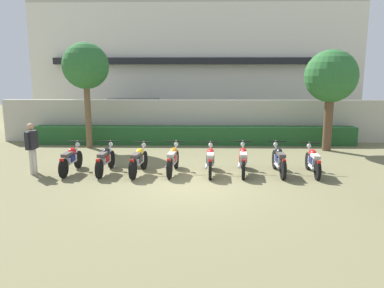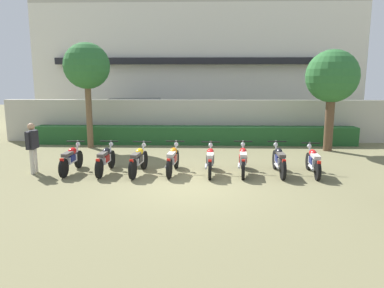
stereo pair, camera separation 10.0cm
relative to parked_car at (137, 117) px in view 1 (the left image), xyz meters
The scene contains 16 objects.
ground 9.59m from the parked_car, 71.25° to the right, with size 60.00×60.00×0.00m, color olive.
building 6.48m from the parked_car, 58.52° to the left, with size 18.87×6.50×7.36m.
compound_wall 3.67m from the parked_car, 33.18° to the right, with size 17.93×0.30×1.96m, color #BCB7A8.
hedge_row 4.12m from the parked_car, 41.42° to the right, with size 14.34×0.70×0.82m, color #235628.
parked_car is the anchor object (origin of this frame).
tree_near_inspector 4.63m from the parked_car, 111.47° to the right, with size 1.91×1.91×4.42m.
tree_far_side 9.67m from the parked_car, 25.02° to the right, with size 2.10×2.10×4.09m.
motorcycle_in_row_0 7.86m from the parked_car, 95.55° to the right, with size 0.60×1.81×0.95m.
motorcycle_in_row_1 7.83m from the parked_car, 87.54° to the right, with size 0.60×1.89×0.95m.
motorcycle_in_row_2 8.07m from the parked_car, 79.93° to the right, with size 0.60×1.85×0.96m.
motorcycle_in_row_3 8.17m from the parked_car, 72.38° to the right, with size 0.60×1.87×0.96m.
motorcycle_in_row_4 8.68m from the parked_car, 65.13° to the right, with size 0.60×1.85×0.96m.
motorcycle_in_row_5 9.07m from the parked_car, 58.97° to the right, with size 0.60×1.95×0.96m.
motorcycle_in_row_6 9.73m from the parked_car, 53.41° to the right, with size 0.60×1.93×0.97m.
motorcycle_in_row_7 10.41m from the parked_car, 48.95° to the right, with size 0.60×1.82×0.94m.
inspector_person 8.15m from the parked_car, 103.54° to the right, with size 0.22×0.65×1.59m.
Camera 1 is at (0.25, -9.88, 2.98)m, focal length 34.02 mm.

